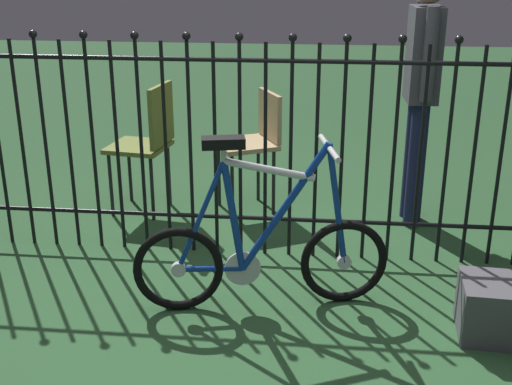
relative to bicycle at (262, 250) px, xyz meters
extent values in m
plane|color=#2A532D|center=(-0.09, -0.04, -0.31)|extent=(20.00, 20.00, 0.00)
cylinder|color=black|center=(-1.47, 0.61, 0.31)|extent=(0.02, 0.02, 1.24)
cylinder|color=black|center=(-1.33, 0.61, 0.31)|extent=(0.02, 0.02, 1.24)
sphere|color=black|center=(-1.33, 0.61, 0.96)|extent=(0.05, 0.05, 0.05)
cylinder|color=black|center=(-1.18, 0.61, 0.31)|extent=(0.02, 0.02, 1.24)
cylinder|color=black|center=(-1.04, 0.61, 0.31)|extent=(0.02, 0.02, 1.24)
sphere|color=black|center=(-1.04, 0.61, 0.96)|extent=(0.05, 0.05, 0.05)
cylinder|color=black|center=(-0.90, 0.61, 0.31)|extent=(0.02, 0.02, 1.24)
cylinder|color=black|center=(-0.75, 0.61, 0.31)|extent=(0.02, 0.02, 1.24)
sphere|color=black|center=(-0.75, 0.61, 0.96)|extent=(0.05, 0.05, 0.05)
cylinder|color=black|center=(-0.61, 0.61, 0.31)|extent=(0.02, 0.02, 1.24)
cylinder|color=black|center=(-0.47, 0.61, 0.31)|extent=(0.02, 0.02, 1.24)
sphere|color=black|center=(-0.47, 0.61, 0.96)|extent=(0.05, 0.05, 0.05)
cylinder|color=black|center=(-0.33, 0.61, 0.31)|extent=(0.02, 0.02, 1.24)
cylinder|color=black|center=(-0.18, 0.61, 0.31)|extent=(0.02, 0.02, 1.24)
sphere|color=black|center=(-0.18, 0.61, 0.96)|extent=(0.05, 0.05, 0.05)
cylinder|color=black|center=(-0.04, 0.61, 0.31)|extent=(0.02, 0.02, 1.24)
cylinder|color=black|center=(0.10, 0.61, 0.31)|extent=(0.02, 0.02, 1.24)
sphere|color=black|center=(0.10, 0.61, 0.96)|extent=(0.05, 0.05, 0.05)
cylinder|color=black|center=(0.25, 0.61, 0.31)|extent=(0.02, 0.02, 1.24)
cylinder|color=black|center=(0.39, 0.61, 0.31)|extent=(0.02, 0.02, 1.24)
sphere|color=black|center=(0.39, 0.61, 0.96)|extent=(0.05, 0.05, 0.05)
cylinder|color=black|center=(0.53, 0.61, 0.31)|extent=(0.02, 0.02, 1.24)
cylinder|color=black|center=(0.67, 0.61, 0.31)|extent=(0.02, 0.02, 1.24)
sphere|color=black|center=(0.67, 0.61, 0.96)|extent=(0.05, 0.05, 0.05)
cylinder|color=black|center=(0.82, 0.61, 0.31)|extent=(0.02, 0.02, 1.24)
cylinder|color=black|center=(0.96, 0.61, 0.31)|extent=(0.02, 0.02, 1.24)
sphere|color=black|center=(0.96, 0.61, 0.96)|extent=(0.05, 0.05, 0.05)
cylinder|color=black|center=(1.10, 0.61, 0.31)|extent=(0.02, 0.02, 1.24)
cylinder|color=black|center=(1.24, 0.61, 0.31)|extent=(0.02, 0.02, 1.24)
cylinder|color=black|center=(-0.09, 0.61, -0.08)|extent=(4.75, 0.03, 0.03)
cylinder|color=black|center=(-0.09, 0.61, 0.83)|extent=(4.75, 0.03, 0.03)
torus|color=black|center=(-0.40, -0.08, -0.08)|extent=(0.44, 0.13, 0.44)
cylinder|color=silver|center=(-0.40, -0.08, -0.08)|extent=(0.08, 0.04, 0.07)
torus|color=black|center=(0.41, 0.09, -0.08)|extent=(0.44, 0.13, 0.44)
cylinder|color=silver|center=(0.41, 0.09, -0.08)|extent=(0.08, 0.04, 0.07)
cylinder|color=navy|center=(0.11, 0.02, 0.22)|extent=(0.44, 0.13, 0.65)
cylinder|color=silver|center=(0.04, 0.01, 0.42)|extent=(0.44, 0.13, 0.14)
cylinder|color=navy|center=(-0.14, -0.03, 0.19)|extent=(0.12, 0.06, 0.57)
cylinder|color=navy|center=(-0.25, -0.05, -0.09)|extent=(0.32, 0.09, 0.04)
cylinder|color=navy|center=(-0.29, -0.06, 0.19)|extent=(0.25, 0.08, 0.56)
cylinder|color=navy|center=(0.36, 0.08, 0.23)|extent=(0.13, 0.06, 0.62)
cylinder|color=silver|center=(0.31, 0.07, 0.53)|extent=(0.03, 0.03, 0.02)
cylinder|color=silver|center=(0.31, 0.07, 0.52)|extent=(0.11, 0.40, 0.03)
cylinder|color=silver|center=(-0.18, -0.04, 0.50)|extent=(0.03, 0.03, 0.07)
cube|color=black|center=(-0.18, -0.04, 0.56)|extent=(0.21, 0.13, 0.05)
cylinder|color=silver|center=(-0.09, -0.02, -0.09)|extent=(0.18, 0.05, 0.18)
cylinder|color=black|center=(-1.12, 1.09, -0.08)|extent=(0.02, 0.02, 0.44)
cylinder|color=black|center=(-1.08, 1.38, -0.08)|extent=(0.02, 0.02, 0.44)
cylinder|color=black|center=(-0.83, 1.04, -0.08)|extent=(0.02, 0.02, 0.44)
cylinder|color=black|center=(-0.78, 1.34, -0.08)|extent=(0.02, 0.02, 0.44)
cube|color=olive|center=(-0.95, 1.21, 0.15)|extent=(0.42, 0.42, 0.03)
cube|color=olive|center=(-0.78, 1.18, 0.38)|extent=(0.08, 0.35, 0.40)
cylinder|color=black|center=(-0.30, 1.09, -0.08)|extent=(0.02, 0.02, 0.46)
cylinder|color=black|center=(-0.43, 1.36, -0.08)|extent=(0.02, 0.02, 0.46)
cylinder|color=black|center=(-0.04, 1.23, -0.08)|extent=(0.02, 0.02, 0.46)
cylinder|color=black|center=(-0.17, 1.49, -0.08)|extent=(0.02, 0.02, 0.46)
cube|color=tan|center=(-0.24, 1.29, 0.17)|extent=(0.49, 0.49, 0.03)
cube|color=tan|center=(-0.08, 1.37, 0.35)|extent=(0.18, 0.32, 0.32)
cylinder|color=#191E3F|center=(0.88, 1.13, 0.10)|extent=(0.11, 0.11, 0.81)
cylinder|color=#191E3F|center=(0.87, 1.29, 0.10)|extent=(0.11, 0.11, 0.81)
cube|color=#3F3F47|center=(0.87, 1.21, 0.79)|extent=(0.19, 0.31, 0.57)
cylinder|color=#3F3F47|center=(0.88, 1.01, 0.82)|extent=(0.08, 0.08, 0.54)
cylinder|color=#3F3F47|center=(0.87, 1.41, 0.82)|extent=(0.08, 0.08, 0.54)
cube|color=#4C4C51|center=(1.10, -0.15, -0.17)|extent=(0.33, 0.33, 0.27)
camera|label=1|loc=(0.28, -2.92, 1.38)|focal=46.00mm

